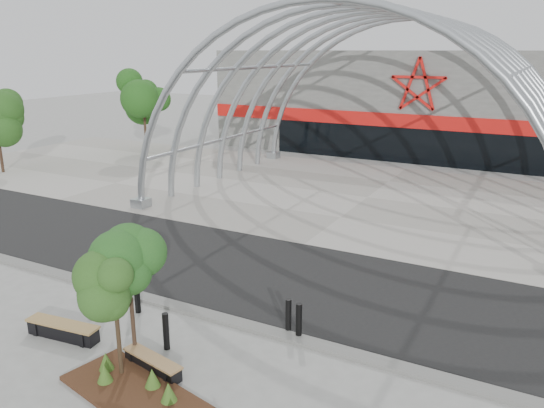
{
  "coord_description": "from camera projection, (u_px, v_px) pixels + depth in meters",
  "views": [
    {
      "loc": [
        8.8,
        -12.53,
        8.07
      ],
      "look_at": [
        0.0,
        4.0,
        2.6
      ],
      "focal_mm": 35.0,
      "sensor_mm": 36.0,
      "label": 1
    }
  ],
  "objects": [
    {
      "name": "bollard_3",
      "position": [
        299.0,
        321.0,
        15.23
      ],
      "size": [
        0.18,
        0.18,
        1.11
      ],
      "primitive_type": "cylinder",
      "color": "black",
      "rests_on": "ground"
    },
    {
      "name": "bollard_4",
      "position": [
        288.0,
        316.0,
        15.54
      ],
      "size": [
        0.18,
        0.18,
        1.09
      ],
      "primitive_type": "cylinder",
      "color": "black",
      "rests_on": "ground"
    },
    {
      "name": "kerb",
      "position": [
        208.0,
        315.0,
        16.62
      ],
      "size": [
        60.0,
        0.5,
        0.12
      ],
      "primitive_type": "cube",
      "color": "slate",
      "rests_on": "ground"
    },
    {
      "name": "bollard_1",
      "position": [
        137.0,
        296.0,
        16.77
      ],
      "size": [
        0.18,
        0.18,
        1.15
      ],
      "primitive_type": "cylinder",
      "color": "black",
      "rests_on": "ground"
    },
    {
      "name": "ground",
      "position": [
        213.0,
        313.0,
        16.85
      ],
      "size": [
        140.0,
        140.0,
        0.0
      ],
      "primitive_type": "plane",
      "color": "gray",
      "rests_on": "ground"
    },
    {
      "name": "street_tree_1",
      "position": [
        114.0,
        293.0,
        12.96
      ],
      "size": [
        1.38,
        1.38,
        3.26
      ],
      "color": "black",
      "rests_on": "ground"
    },
    {
      "name": "bench_1",
      "position": [
        153.0,
        364.0,
        13.78
      ],
      "size": [
        1.97,
        0.78,
        0.4
      ],
      "color": "black",
      "rests_on": "ground"
    },
    {
      "name": "arena_building",
      "position": [
        438.0,
        101.0,
        44.07
      ],
      "size": [
        34.0,
        15.24,
        8.0
      ],
      "color": "#63635E",
      "rests_on": "ground"
    },
    {
      "name": "road",
      "position": [
        266.0,
        274.0,
        19.81
      ],
      "size": [
        140.0,
        7.0,
        0.02
      ],
      "primitive_type": "cube",
      "color": "black",
      "rests_on": "ground"
    },
    {
      "name": "vault_canopy",
      "position": [
        367.0,
        198.0,
        29.97
      ],
      "size": [
        20.8,
        15.8,
        20.36
      ],
      "color": "#9FA5AA",
      "rests_on": "ground"
    },
    {
      "name": "planting_bed",
      "position": [
        154.0,
        402.0,
        12.38
      ],
      "size": [
        5.8,
        2.84,
        0.59
      ],
      "color": "#331A11",
      "rests_on": "ground"
    },
    {
      "name": "forecourt",
      "position": [
        367.0,
        198.0,
        29.97
      ],
      "size": [
        60.0,
        17.0,
        0.04
      ],
      "primitive_type": "cube",
      "color": "#9C988D",
      "rests_on": "ground"
    },
    {
      "name": "bg_tree_0",
      "position": [
        143.0,
        95.0,
        41.52
      ],
      "size": [
        3.0,
        3.0,
        6.45
      ],
      "color": "black",
      "rests_on": "ground"
    },
    {
      "name": "bollard_2",
      "position": [
        166.0,
        331.0,
        14.71
      ],
      "size": [
        0.18,
        0.18,
        1.1
      ],
      "primitive_type": "cylinder",
      "color": "black",
      "rests_on": "ground"
    },
    {
      "name": "bench_0",
      "position": [
        63.0,
        330.0,
        15.37
      ],
      "size": [
        2.36,
        0.78,
        0.49
      ],
      "color": "black",
      "rests_on": "ground"
    },
    {
      "name": "bollard_0",
      "position": [
        99.0,
        289.0,
        17.39
      ],
      "size": [
        0.16,
        0.16,
        0.99
      ],
      "primitive_type": "cylinder",
      "color": "black",
      "rests_on": "ground"
    },
    {
      "name": "street_tree_0",
      "position": [
        129.0,
        273.0,
        13.73
      ],
      "size": [
        1.53,
        1.53,
        3.48
      ],
      "color": "black",
      "rests_on": "ground"
    }
  ]
}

